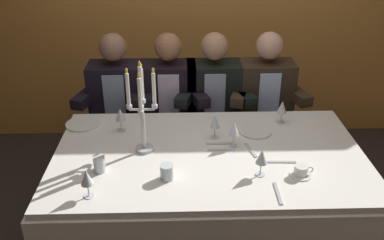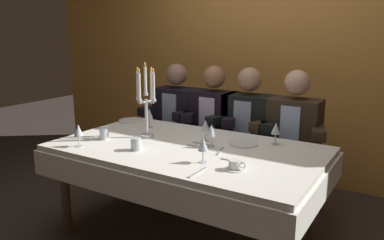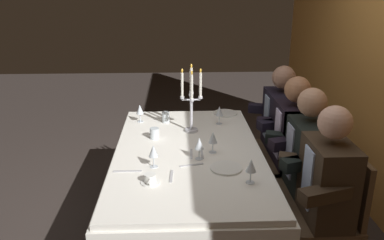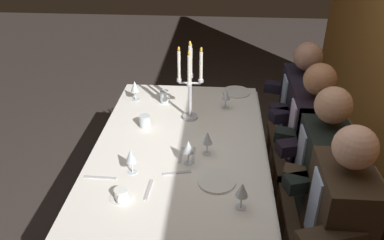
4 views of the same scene
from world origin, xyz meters
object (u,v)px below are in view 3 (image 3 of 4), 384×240
(wine_glass_5, at_px, (251,166))
(water_tumbler_0, at_px, (166,117))
(seated_diner_3, at_px, (328,181))
(candelabra, at_px, (191,100))
(wine_glass_0, at_px, (140,110))
(wine_glass_3, at_px, (199,144))
(seated_diner_0, at_px, (281,119))
(water_tumbler_1, at_px, (154,133))
(seated_diner_1, at_px, (294,136))
(dining_table, at_px, (188,164))
(wine_glass_2, at_px, (153,151))
(dinner_plate_0, at_px, (225,113))
(coffee_cup_0, at_px, (150,179))
(wine_glass_4, at_px, (213,138))
(seated_diner_2, at_px, (308,154))
(dinner_plate_1, at_px, (226,168))
(wine_glass_1, at_px, (219,112))

(wine_glass_5, bearing_deg, water_tumbler_0, -154.33)
(water_tumbler_0, xyz_separation_m, seated_diner_3, (1.15, 1.07, -0.05))
(candelabra, bearing_deg, wine_glass_0, -119.62)
(wine_glass_5, distance_m, seated_diner_3, 0.52)
(wine_glass_3, bearing_deg, water_tumbler_0, -162.21)
(water_tumbler_0, height_order, seated_diner_0, seated_diner_0)
(water_tumbler_1, bearing_deg, seated_diner_0, 110.24)
(wine_glass_0, height_order, seated_diner_1, seated_diner_1)
(wine_glass_5, bearing_deg, dining_table, -144.30)
(wine_glass_2, height_order, wine_glass_5, same)
(water_tumbler_0, xyz_separation_m, water_tumbler_1, (0.38, -0.08, -0.00))
(dinner_plate_0, distance_m, wine_glass_0, 0.83)
(seated_diner_0, relative_size, seated_diner_3, 1.00)
(candelabra, relative_size, water_tumbler_1, 6.64)
(seated_diner_0, bearing_deg, wine_glass_5, -23.00)
(water_tumbler_1, relative_size, coffee_cup_0, 0.66)
(seated_diner_0, height_order, seated_diner_3, same)
(wine_glass_0, distance_m, wine_glass_4, 0.92)
(wine_glass_2, xyz_separation_m, wine_glass_5, (0.25, 0.62, -0.00))
(wine_glass_0, height_order, water_tumbler_1, wine_glass_0)
(wine_glass_5, bearing_deg, seated_diner_3, 91.16)
(wine_glass_4, bearing_deg, seated_diner_0, 135.78)
(seated_diner_2, bearing_deg, seated_diner_3, 0.00)
(seated_diner_0, relative_size, seated_diner_1, 1.00)
(dinner_plate_1, relative_size, wine_glass_0, 1.33)
(dining_table, xyz_separation_m, wine_glass_0, (-0.66, -0.41, 0.24))
(water_tumbler_0, bearing_deg, water_tumbler_1, -12.36)
(water_tumbler_0, distance_m, seated_diner_2, 1.29)
(wine_glass_1, xyz_separation_m, wine_glass_3, (0.73, -0.22, 0.00))
(water_tumbler_1, distance_m, seated_diner_2, 1.20)
(wine_glass_3, bearing_deg, wine_glass_5, 39.58)
(wine_glass_1, relative_size, water_tumbler_0, 1.69)
(wine_glass_5, bearing_deg, wine_glass_0, -146.22)
(water_tumbler_1, bearing_deg, candelabra, 115.57)
(coffee_cup_0, bearing_deg, wine_glass_5, 87.91)
(dining_table, xyz_separation_m, wine_glass_3, (0.16, 0.07, 0.24))
(seated_diner_0, distance_m, seated_diner_2, 0.77)
(wine_glass_2, height_order, coffee_cup_0, wine_glass_2)
(wine_glass_0, distance_m, wine_glass_2, 0.94)
(dinner_plate_0, relative_size, wine_glass_3, 1.40)
(dinner_plate_0, bearing_deg, coffee_cup_0, -25.44)
(wine_glass_3, relative_size, seated_diner_2, 0.13)
(wine_glass_1, bearing_deg, water_tumbler_1, -60.44)
(wine_glass_5, relative_size, seated_diner_3, 0.13)
(wine_glass_1, bearing_deg, seated_diner_2, 41.64)
(seated_diner_3, bearing_deg, seated_diner_0, 180.00)
(seated_diner_3, bearing_deg, coffee_cup_0, -90.64)
(water_tumbler_1, height_order, coffee_cup_0, water_tumbler_1)
(dining_table, bearing_deg, water_tumbler_1, -133.54)
(wine_glass_3, distance_m, wine_glass_5, 0.48)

